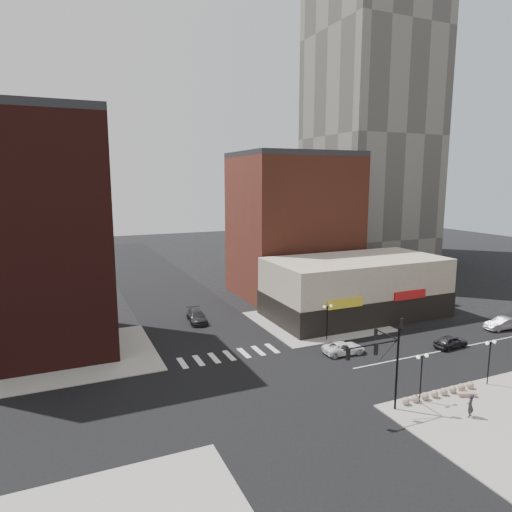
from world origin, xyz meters
TOP-DOWN VIEW (x-y plane):
  - ground at (0.00, 0.00)m, footprint 240.00×240.00m
  - road_ew at (0.00, 0.00)m, footprint 200.00×14.00m
  - road_ns at (0.00, 0.00)m, footprint 14.00×200.00m
  - sidewalk_nw at (-14.50, 14.50)m, footprint 15.00×15.00m
  - sidewalk_ne at (14.50, 14.50)m, footprint 15.00×15.00m
  - building_nw at (-19.00, 18.50)m, footprint 16.00×15.00m
  - building_ne_midrise at (19.00, 29.50)m, footprint 18.00×15.00m
  - tower_near at (40.00, 38.00)m, footprint 20.00×20.00m
  - tower_far at (60.00, 56.00)m, footprint 18.00×18.00m
  - building_ne_row at (21.00, 15.00)m, footprint 24.20×12.20m
  - traffic_signal at (7.24, -7.83)m, footprint 5.59×3.09m
  - street_lamp_se_a at (11.00, -8.00)m, footprint 1.22×0.32m
  - street_lamp_se_b at (19.00, -8.00)m, footprint 1.22×0.32m
  - street_lamp_ne at (12.00, 8.00)m, footprint 1.22×0.32m
  - bollard_row at (13.17, -8.00)m, footprint 7.99×0.64m
  - white_suv at (11.41, 3.72)m, footprint 4.78×2.47m
  - dark_sedan_east at (23.41, 0.42)m, footprint 4.26×1.96m
  - silver_sedan at (34.21, 2.47)m, footprint 4.68×1.90m
  - dark_sedan_north at (0.05, 20.78)m, footprint 2.67×5.45m
  - pedestrian at (12.73, -11.57)m, footprint 0.82×0.71m
  - stone_bench at (15.31, -9.00)m, footprint 1.67×1.07m

SIDE VIEW (x-z plane):
  - ground at x=0.00m, z-range 0.00..0.00m
  - road_ew at x=0.00m, z-range 0.00..0.02m
  - road_ns at x=0.00m, z-range 0.00..0.02m
  - sidewalk_nw at x=-14.50m, z-range 0.00..0.12m
  - sidewalk_ne at x=14.50m, z-range 0.00..0.12m
  - stone_bench at x=15.31m, z-range 0.13..0.51m
  - bollard_row at x=13.17m, z-range 0.12..0.76m
  - white_suv at x=11.41m, z-range 0.00..1.29m
  - dark_sedan_east at x=23.41m, z-range 0.00..1.41m
  - silver_sedan at x=34.21m, z-range 0.00..1.51m
  - dark_sedan_north at x=0.05m, z-range 0.00..1.53m
  - pedestrian at x=12.73m, z-range 0.12..2.03m
  - street_lamp_se_a at x=11.00m, z-range 1.21..5.37m
  - street_lamp_se_b at x=19.00m, z-range 1.21..5.37m
  - street_lamp_ne at x=12.00m, z-range 1.21..5.37m
  - building_ne_row at x=21.00m, z-range -0.70..7.30m
  - traffic_signal at x=7.24m, z-range 1.07..8.85m
  - building_ne_midrise at x=19.00m, z-range 0.00..22.00m
  - building_nw at x=-19.00m, z-range 0.00..25.00m
  - tower_far at x=60.00m, z-range 0.00..82.00m
  - tower_near at x=40.00m, z-range 0.00..90.00m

